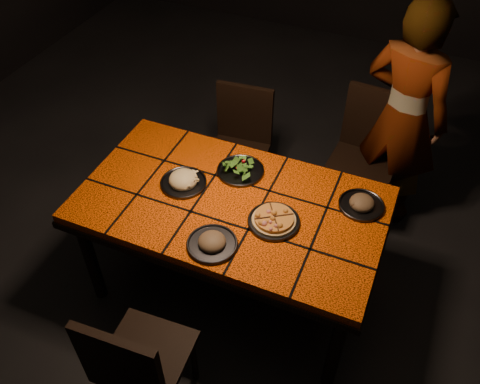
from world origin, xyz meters
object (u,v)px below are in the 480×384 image
at_px(chair_near, 136,362).
at_px(chair_far_left, 241,139).
at_px(dining_table, 231,211).
at_px(plate_pasta, 183,181).
at_px(diner, 403,117).
at_px(plate_pizza, 274,220).
at_px(chair_far_right, 367,150).

relative_size(chair_near, chair_far_left, 1.01).
bearing_deg(dining_table, plate_pasta, 175.67).
xyz_separation_m(dining_table, diner, (0.70, 1.06, 0.11)).
height_order(dining_table, chair_near, chair_near).
distance_m(dining_table, plate_pizza, 0.28).
distance_m(chair_far_right, diner, 0.31).
bearing_deg(plate_pizza, chair_far_left, 122.28).
bearing_deg(diner, chair_far_right, 46.20).
distance_m(chair_near, diner, 2.11).
height_order(dining_table, plate_pizza, plate_pizza).
xyz_separation_m(plate_pizza, plate_pasta, (-0.55, 0.08, 0.00)).
distance_m(chair_near, plate_pizza, 0.93).
relative_size(diner, plate_pizza, 5.12).
xyz_separation_m(diner, plate_pizza, (-0.44, -1.11, -0.02)).
xyz_separation_m(chair_near, plate_pizza, (0.35, 0.82, 0.27)).
bearing_deg(chair_far_right, chair_far_left, -163.58).
xyz_separation_m(dining_table, chair_far_left, (-0.28, 0.80, -0.18)).
relative_size(dining_table, diner, 1.03).
distance_m(diner, plate_pizza, 1.20).
relative_size(dining_table, chair_far_right, 1.75).
bearing_deg(dining_table, diner, 56.50).
bearing_deg(dining_table, chair_near, -95.64).
distance_m(chair_far_left, diner, 1.06).
relative_size(chair_far_left, chair_far_right, 0.92).
bearing_deg(plate_pasta, chair_far_left, 89.45).
bearing_deg(chair_far_left, chair_far_right, 6.72).
distance_m(chair_far_left, chair_far_right, 0.84).
bearing_deg(plate_pasta, chair_far_right, 48.98).
bearing_deg(dining_table, chair_far_left, 109.33).
distance_m(dining_table, chair_near, 0.90).
bearing_deg(chair_near, plate_pasta, -80.39).
relative_size(chair_far_left, diner, 0.54).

